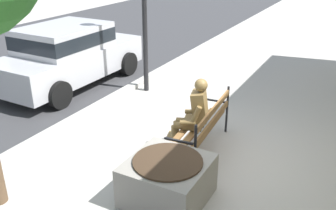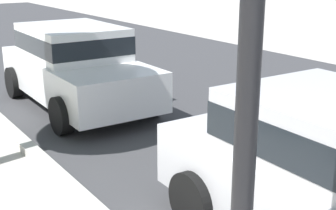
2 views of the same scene
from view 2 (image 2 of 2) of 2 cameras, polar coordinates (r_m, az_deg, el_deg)
parked_car_white at (r=9.29m, az=-11.16°, el=4.92°), size 4.13×1.97×1.56m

